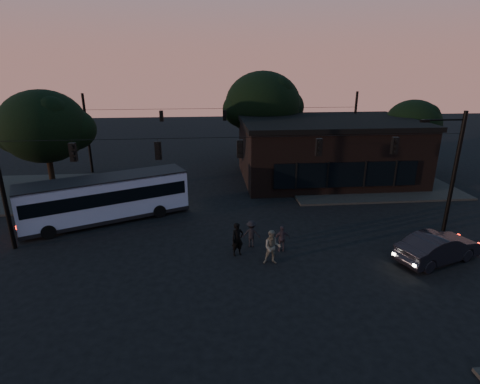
{
  "coord_description": "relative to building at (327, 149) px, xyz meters",
  "views": [
    {
      "loc": [
        -1.9,
        -16.4,
        10.03
      ],
      "look_at": [
        0.0,
        4.0,
        3.0
      ],
      "focal_mm": 28.0,
      "sensor_mm": 36.0,
      "label": 1
    }
  ],
  "objects": [
    {
      "name": "ground",
      "position": [
        -9.0,
        -15.97,
        -2.71
      ],
      "size": [
        120.0,
        120.0,
        0.0
      ],
      "primitive_type": "plane",
      "color": "black",
      "rests_on": "ground"
    },
    {
      "name": "sidewalk_far_right",
      "position": [
        3.0,
        -1.97,
        -2.63
      ],
      "size": [
        14.0,
        10.0,
        0.15
      ],
      "primitive_type": "cube",
      "color": "black",
      "rests_on": "ground"
    },
    {
      "name": "sidewalk_far_left",
      "position": [
        -23.0,
        -1.97,
        -2.63
      ],
      "size": [
        14.0,
        10.0,
        0.15
      ],
      "primitive_type": "cube",
      "color": "black",
      "rests_on": "ground"
    },
    {
      "name": "building",
      "position": [
        0.0,
        0.0,
        0.0
      ],
      "size": [
        15.4,
        10.41,
        5.4
      ],
      "color": "black",
      "rests_on": "ground"
    },
    {
      "name": "tree_behind",
      "position": [
        -5.0,
        6.03,
        3.48
      ],
      "size": [
        7.6,
        7.6,
        9.43
      ],
      "color": "black",
      "rests_on": "ground"
    },
    {
      "name": "tree_right",
      "position": [
        9.0,
        2.03,
        1.93
      ],
      "size": [
        5.2,
        5.2,
        6.86
      ],
      "color": "black",
      "rests_on": "ground"
    },
    {
      "name": "tree_left",
      "position": [
        -23.0,
        -2.97,
        2.86
      ],
      "size": [
        6.4,
        6.4,
        8.3
      ],
      "color": "black",
      "rests_on": "ground"
    },
    {
      "name": "signal_rig_near",
      "position": [
        -9.0,
        -11.97,
        1.74
      ],
      "size": [
        26.24,
        0.3,
        7.5
      ],
      "color": "black",
      "rests_on": "ground"
    },
    {
      "name": "signal_rig_far",
      "position": [
        -9.0,
        4.03,
        1.5
      ],
      "size": [
        26.24,
        0.3,
        7.5
      ],
      "color": "black",
      "rests_on": "ground"
    },
    {
      "name": "bus",
      "position": [
        -17.59,
        -8.28,
        -1.02
      ],
      "size": [
        10.78,
        6.59,
        3.01
      ],
      "rotation": [
        0.0,
        0.0,
        0.42
      ],
      "color": "#969BBF",
      "rests_on": "ground"
    },
    {
      "name": "car",
      "position": [
        1.23,
        -15.61,
        -1.91
      ],
      "size": [
        5.1,
        3.2,
        1.59
      ],
      "primitive_type": "imported",
      "rotation": [
        0.0,
        0.0,
        1.91
      ],
      "color": "black",
      "rests_on": "ground"
    },
    {
      "name": "pedestrian_a",
      "position": [
        -9.32,
        -13.96,
        -1.75
      ],
      "size": [
        0.82,
        0.68,
        1.91
      ],
      "primitive_type": "imported",
      "rotation": [
        0.0,
        0.0,
        0.38
      ],
      "color": "black",
      "rests_on": "ground"
    },
    {
      "name": "pedestrian_b",
      "position": [
        -7.59,
        -15.04,
        -1.77
      ],
      "size": [
        0.97,
        0.79,
        1.88
      ],
      "primitive_type": "imported",
      "rotation": [
        0.0,
        0.0,
        -0.09
      ],
      "color": "#4C4D46",
      "rests_on": "ground"
    },
    {
      "name": "pedestrian_c",
      "position": [
        -6.8,
        -13.74,
        -1.94
      ],
      "size": [
        0.92,
        0.43,
        1.54
      ],
      "primitive_type": "imported",
      "rotation": [
        0.0,
        0.0,
        3.21
      ],
      "color": "#292129",
      "rests_on": "ground"
    },
    {
      "name": "pedestrian_d",
      "position": [
        -8.43,
        -12.99,
        -1.91
      ],
      "size": [
        1.11,
        0.74,
        1.6
      ],
      "primitive_type": "imported",
      "rotation": [
        0.0,
        0.0,
        3.0
      ],
      "color": "black",
      "rests_on": "ground"
    }
  ]
}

